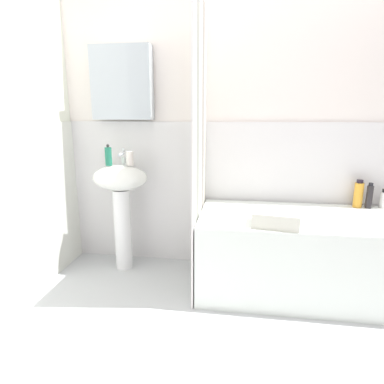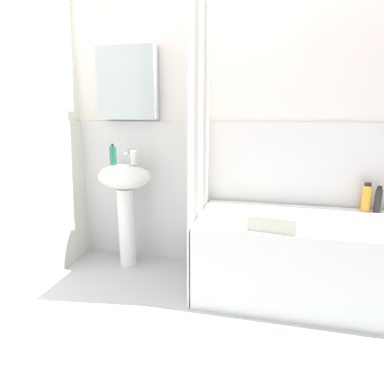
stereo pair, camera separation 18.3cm
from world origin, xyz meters
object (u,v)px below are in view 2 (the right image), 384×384
body_wash_bottle (378,200)px  sink (125,193)px  soap_dispenser (113,155)px  bathtub (303,258)px  lotion_bottle (366,198)px  toothbrush_cup (134,158)px  towel_folded (274,220)px

body_wash_bottle → sink: bearing=-176.6°
soap_dispenser → bathtub: 1.62m
body_wash_bottle → lotion_bottle: size_ratio=0.92×
toothbrush_cup → lotion_bottle: 1.77m
toothbrush_cup → towel_folded: size_ratio=0.38×
soap_dispenser → body_wash_bottle: 2.01m
soap_dispenser → toothbrush_cup: soap_dispenser is taller
soap_dispenser → body_wash_bottle: (1.99, 0.13, -0.28)m
sink → soap_dispenser: size_ratio=5.22×
sink → lotion_bottle: 1.84m
toothbrush_cup → soap_dispenser: bearing=-169.8°
bathtub → body_wash_bottle: bearing=28.7°
toothbrush_cup → body_wash_bottle: bearing=3.2°
soap_dispenser → toothbrush_cup: bearing=10.2°
toothbrush_cup → towel_folded: (1.10, -0.40, -0.31)m
bathtub → towel_folded: 0.46m
soap_dispenser → sink: bearing=13.4°
soap_dispenser → towel_folded: 1.35m
lotion_bottle → towel_folded: lotion_bottle is taller
body_wash_bottle → toothbrush_cup: bearing=-176.8°
soap_dispenser → bathtub: size_ratio=0.11×
towel_folded → lotion_bottle: bearing=38.5°
sink → body_wash_bottle: size_ratio=4.45×
sink → lotion_bottle: bearing=4.0°
sink → lotion_bottle: size_ratio=4.08×
toothbrush_cup → lotion_bottle: (1.75, 0.12, -0.25)m
sink → lotion_bottle: (1.84, 0.13, 0.03)m
toothbrush_cup → bathtub: 1.47m
towel_folded → bathtub: bearing=46.0°
sink → bathtub: (1.40, -0.17, -0.35)m
bathtub → lotion_bottle: bearing=34.1°
sink → bathtub: size_ratio=0.60×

